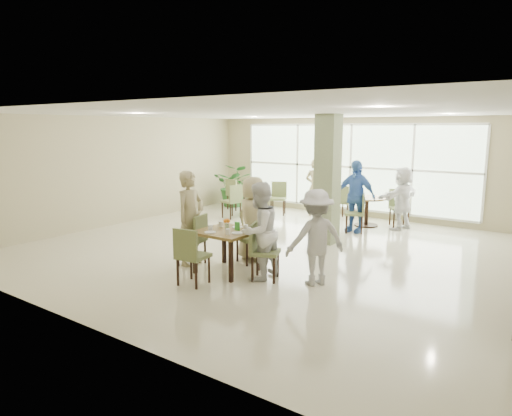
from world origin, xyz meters
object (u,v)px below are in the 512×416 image
Objects in this scene: adult_b at (402,198)px; potted_plant at (235,185)px; main_table at (227,236)px; teen_left at (190,218)px; adult_a at (355,196)px; teen_right at (259,231)px; round_table_right at (367,205)px; teen_standing at (316,237)px; teen_far at (253,219)px; round_table_left at (250,194)px; adult_standing at (315,187)px.

potted_plant is at bearing -77.18° from adult_b.
main_table is 6.79m from potted_plant.
adult_a reaches higher than teen_left.
teen_left is at bearing -86.00° from teen_right.
adult_a reaches higher than round_table_right.
teen_right is at bearing -34.09° from teen_standing.
adult_a is (-0.13, 4.25, 0.06)m from teen_right.
teen_far reaches higher than potted_plant.
teen_far is at bearing 94.35° from main_table.
teen_far is at bearing -136.80° from teen_right.
teen_left is at bearing -66.13° from round_table_left.
teen_right is 5.22m from adult_b.
round_table_right is 0.73× the size of potted_plant.
teen_standing is at bearing 169.48° from teen_far.
teen_left reaches higher than adult_b.
adult_a is at bearing -27.57° from adult_b.
main_table is 0.54× the size of adult_a.
teen_right reaches higher than teen_far.
adult_b reaches higher than potted_plant.
main_table is 0.58× the size of teen_right.
round_table_right is 0.64× the size of teen_standing.
main_table is 0.54× the size of teen_left.
main_table is 0.84× the size of round_table_left.
potted_plant is 5.47m from adult_b.
adult_a reaches higher than teen_standing.
potted_plant is 0.87× the size of adult_b.
round_table_left is 4.76m from teen_far.
teen_left is at bearing -178.24° from main_table.
main_table and round_table_left have the same top height.
round_table_left is at bearing -33.32° from potted_plant.
teen_right reaches higher than round_table_left.
main_table is 0.89m from teen_far.
teen_right is (1.51, 0.04, -0.05)m from teen_left.
adult_standing is at bearing 1.57° from potted_plant.
adult_b is at bearing 166.30° from adult_standing.
potted_plant is 6.35m from teen_left.
teen_left reaches higher than main_table.
potted_plant is at bearing -95.31° from teen_standing.
potted_plant is 0.85× the size of teen_far.
teen_left is 2.43m from teen_standing.
adult_b reaches higher than round_table_right.
round_table_right is at bearing -90.00° from teen_far.
main_table and round_table_right have the same top height.
adult_a is 1.11× the size of adult_b.
teen_right is 4.25m from adult_a.
adult_a is at bearing 82.77° from main_table.
round_table_right is at bearing -16.96° from teen_left.
teen_right is at bearing 1.50° from main_table.
teen_left is 1.06× the size of teen_right.
round_table_left is 5.89m from teen_right.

